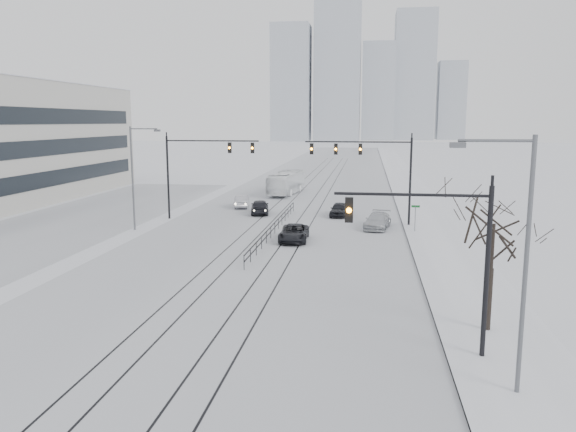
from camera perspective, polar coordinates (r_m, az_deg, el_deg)
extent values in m
plane|color=silver|center=(20.18, -16.25, -18.64)|extent=(500.00, 500.00, 0.00)
cube|color=silver|center=(77.07, 2.31, 2.57)|extent=(22.00, 260.00, 0.02)
cube|color=white|center=(76.89, 12.38, 2.39)|extent=(5.00, 260.00, 0.16)
cube|color=gray|center=(76.75, 10.55, 2.42)|extent=(0.10, 260.00, 0.12)
cube|color=silver|center=(58.88, -20.08, -0.19)|extent=(14.00, 60.00, 0.03)
cube|color=black|center=(57.81, -2.27, 0.23)|extent=(0.10, 180.00, 0.01)
cube|color=black|center=(57.57, -0.90, 0.20)|extent=(0.10, 180.00, 0.01)
cube|color=black|center=(57.25, 1.47, 0.14)|extent=(0.10, 180.00, 0.01)
cube|color=black|center=(57.11, 2.87, 0.11)|extent=(0.10, 180.00, 0.01)
cube|color=black|center=(62.37, -26.98, 6.33)|extent=(0.08, 58.00, 12.00)
cube|color=#A9B0B9|center=(279.25, 0.33, 13.30)|extent=(18.00, 18.00, 55.00)
cube|color=#A9B0B9|center=(285.77, 5.09, 14.89)|extent=(22.00, 22.00, 72.00)
cube|color=#A9B0B9|center=(292.50, 9.14, 12.33)|extent=(16.00, 16.00, 48.00)
cube|color=#A9B0B9|center=(301.78, 12.68, 13.65)|extent=(20.00, 20.00, 64.00)
cube|color=#A9B0B9|center=(311.17, 16.22, 11.16)|extent=(14.00, 14.00, 40.00)
cylinder|color=black|center=(23.36, 19.53, -5.65)|extent=(0.20, 0.20, 7.00)
cylinder|color=black|center=(22.34, 12.42, 2.12)|extent=(6.00, 0.12, 0.12)
cube|color=black|center=(22.38, 6.22, 0.62)|extent=(0.32, 0.24, 1.00)
sphere|color=orange|center=(22.24, 6.21, 0.57)|extent=(0.22, 0.22, 0.22)
cylinder|color=black|center=(51.53, 12.31, 3.33)|extent=(0.20, 0.20, 8.00)
cylinder|color=black|center=(51.14, 7.10, 7.48)|extent=(9.50, 0.12, 0.12)
cube|color=black|center=(51.41, 2.42, 6.83)|extent=(0.32, 0.24, 1.00)
sphere|color=orange|center=(51.27, 2.40, 6.82)|extent=(0.22, 0.22, 0.22)
cube|color=black|center=(51.24, 4.89, 6.80)|extent=(0.32, 0.24, 1.00)
sphere|color=orange|center=(51.10, 4.88, 6.79)|extent=(0.22, 0.22, 0.22)
cube|color=black|center=(51.17, 7.36, 6.75)|extent=(0.32, 0.24, 1.00)
sphere|color=orange|center=(51.03, 7.36, 6.74)|extent=(0.22, 0.22, 0.22)
cylinder|color=black|center=(55.79, -12.09, 3.80)|extent=(0.20, 0.20, 8.00)
cylinder|color=black|center=(54.16, -7.72, 7.58)|extent=(9.00, 0.12, 0.12)
cube|color=black|center=(53.26, -3.63, 6.92)|extent=(0.32, 0.24, 1.00)
sphere|color=orange|center=(53.13, -3.66, 6.91)|extent=(0.22, 0.22, 0.22)
cube|color=black|center=(53.75, -5.94, 6.91)|extent=(0.32, 0.24, 1.00)
sphere|color=orange|center=(53.62, -5.98, 6.90)|extent=(0.22, 0.22, 0.22)
cylinder|color=#595B60|center=(20.42, 22.98, -5.12)|extent=(0.16, 0.16, 9.00)
cylinder|color=#595B60|center=(19.55, 20.39, 7.19)|extent=(2.40, 0.10, 0.10)
cube|color=#595B60|center=(19.34, 16.86, 6.91)|extent=(0.50, 0.25, 0.18)
cylinder|color=#595B60|center=(50.57, -15.51, 3.66)|extent=(0.16, 0.16, 9.00)
cylinder|color=#595B60|center=(49.86, -14.46, 8.58)|extent=(2.40, 0.10, 0.10)
cube|color=#595B60|center=(49.42, -13.15, 8.45)|extent=(0.50, 0.25, 0.18)
cylinder|color=black|center=(26.89, 19.73, -8.11)|extent=(0.26, 0.26, 3.00)
cylinder|color=black|center=(26.31, 20.01, -3.43)|extent=(0.18, 0.18, 2.50)
cube|color=black|center=(47.50, -1.36, -0.68)|extent=(0.06, 24.00, 0.06)
cube|color=black|center=(47.57, -1.35, -1.16)|extent=(0.06, 24.00, 0.06)
cylinder|color=#595B60|center=(48.97, 12.79, -0.31)|extent=(0.06, 0.06, 2.40)
cube|color=#0C4C19|center=(48.80, 12.84, 0.96)|extent=(0.70, 0.04, 0.18)
imported|color=black|center=(57.70, -2.88, 0.94)|extent=(2.56, 4.67, 1.51)
imported|color=#BABBC3|center=(62.25, -4.71, 1.48)|extent=(2.02, 4.25, 1.35)
imported|color=black|center=(44.57, 0.60, -1.75)|extent=(2.31, 4.76, 1.30)
imported|color=#B7BBC0|center=(50.41, 9.08, -0.50)|extent=(2.76, 5.05, 1.39)
imported|color=black|center=(56.50, 5.21, 0.66)|extent=(1.89, 4.12, 1.37)
imported|color=white|center=(73.40, -0.17, 3.37)|extent=(3.72, 10.73, 2.93)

